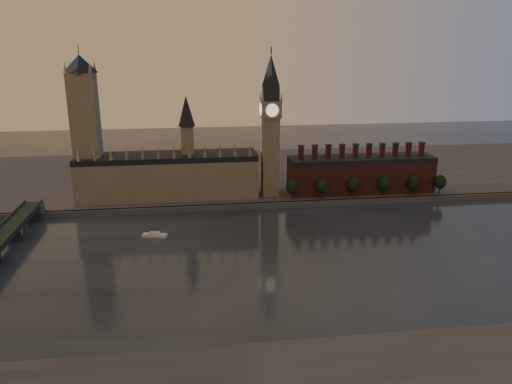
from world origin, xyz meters
TOP-DOWN VIEW (x-y plane):
  - ground at (0.00, 0.00)m, footprint 900.00×900.00m
  - north_bank at (0.00, 178.04)m, footprint 900.00×182.00m
  - palace_of_westminster at (-64.41, 114.91)m, footprint 130.00×30.30m
  - victoria_tower at (-120.00, 115.00)m, footprint 24.00×24.00m
  - big_ben at (10.00, 110.00)m, footprint 15.00×15.00m
  - chimney_block at (80.00, 110.00)m, footprint 110.00×25.00m
  - embankment_tree_0 at (23.54, 95.44)m, footprint 8.60×8.60m
  - embankment_tree_1 at (45.32, 94.38)m, footprint 8.60×8.60m
  - embankment_tree_2 at (69.74, 95.48)m, footprint 8.60×8.60m
  - embankment_tree_3 at (93.05, 95.33)m, footprint 8.60×8.60m
  - embankment_tree_4 at (115.76, 94.29)m, footprint 8.60×8.60m
  - embankment_tree_5 at (136.77, 93.99)m, footprint 8.60×8.60m
  - river_boat at (-71.74, 45.27)m, footprint 15.56×7.67m

SIDE VIEW (x-z plane):
  - ground at x=0.00m, z-range 0.00..0.00m
  - river_boat at x=-71.74m, z-range -0.35..2.64m
  - north_bank at x=0.00m, z-range 0.00..4.00m
  - embankment_tree_0 at x=23.54m, z-range 6.03..20.91m
  - embankment_tree_1 at x=45.32m, z-range 6.03..20.91m
  - embankment_tree_2 at x=69.74m, z-range 6.03..20.91m
  - embankment_tree_3 at x=93.05m, z-range 6.03..20.91m
  - embankment_tree_4 at x=115.76m, z-range 6.03..20.91m
  - embankment_tree_5 at x=136.77m, z-range 6.03..20.91m
  - chimney_block at x=80.00m, z-range -0.68..36.32m
  - palace_of_westminster at x=-64.41m, z-range -15.37..58.63m
  - big_ben at x=10.00m, z-range 3.33..110.33m
  - victoria_tower at x=-120.00m, z-range 5.09..113.09m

